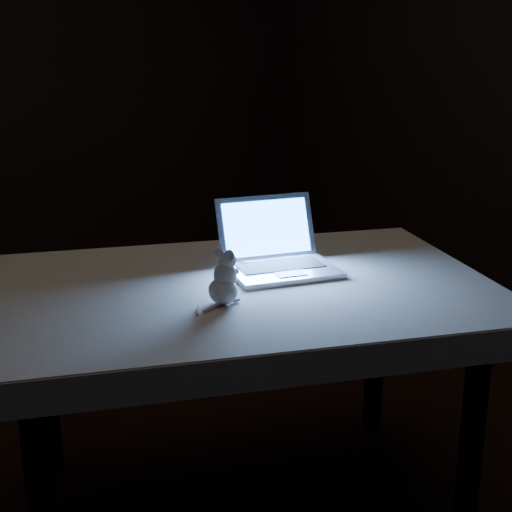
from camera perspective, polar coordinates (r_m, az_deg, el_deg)
floor at (r=2.69m, az=-2.66°, el=-16.67°), size 5.00×5.00×0.00m
table at (r=2.37m, az=-1.08°, el=-11.01°), size 1.66×1.40×0.76m
tablecloth at (r=2.18m, az=-2.39°, el=-3.83°), size 1.77×1.50×0.09m
laptop at (r=2.29m, az=2.13°, el=1.33°), size 0.40×0.38×0.22m
plush_mouse at (r=2.04m, az=-2.57°, el=-1.65°), size 0.15×0.15×0.16m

